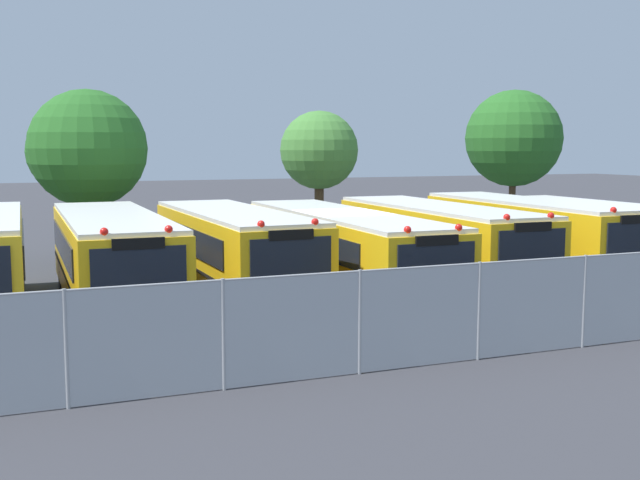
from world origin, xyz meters
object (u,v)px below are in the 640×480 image
(school_bus_4, at_px, (437,240))
(tree_2, at_px, (318,149))
(tree_3, at_px, (513,137))
(school_bus_6, at_px, (607,233))
(school_bus_2, at_px, (233,250))
(school_bus_1, at_px, (112,257))
(tree_1, at_px, (83,149))
(school_bus_5, at_px, (529,235))
(school_bus_3, at_px, (342,247))

(school_bus_4, height_order, tree_2, tree_2)
(school_bus_4, xyz_separation_m, tree_3, (11.03, 11.40, 3.48))
(school_bus_4, bearing_deg, tree_2, -91.62)
(school_bus_4, xyz_separation_m, school_bus_6, (6.95, 0.06, -0.08))
(school_bus_2, height_order, tree_3, tree_3)
(tree_2, relative_size, tree_3, 0.83)
(school_bus_1, bearing_deg, tree_1, -90.48)
(school_bus_1, height_order, tree_2, tree_2)
(school_bus_4, xyz_separation_m, tree_2, (0.50, 11.54, 2.87))
(school_bus_2, distance_m, tree_1, 9.68)
(school_bus_6, relative_size, tree_3, 1.41)
(school_bus_2, height_order, tree_1, tree_1)
(tree_1, xyz_separation_m, tree_3, (21.10, 2.70, 0.60))
(school_bus_2, height_order, school_bus_6, school_bus_2)
(tree_1, bearing_deg, school_bus_2, -68.92)
(tree_2, distance_m, tree_3, 10.55)
(school_bus_4, relative_size, school_bus_5, 1.01)
(school_bus_3, relative_size, tree_2, 1.93)
(tree_1, distance_m, tree_3, 21.28)
(school_bus_3, distance_m, school_bus_4, 3.41)
(tree_1, height_order, tree_2, tree_1)
(school_bus_5, relative_size, tree_2, 1.68)
(school_bus_3, relative_size, school_bus_4, 1.14)
(school_bus_4, relative_size, tree_2, 1.69)
(school_bus_5, bearing_deg, school_bus_4, 1.02)
(school_bus_6, bearing_deg, tree_3, -110.39)
(school_bus_2, bearing_deg, school_bus_5, 178.27)
(school_bus_1, height_order, tree_1, tree_1)
(school_bus_5, distance_m, tree_1, 16.42)
(school_bus_4, height_order, school_bus_6, school_bus_4)
(school_bus_3, height_order, tree_3, tree_3)
(school_bus_2, distance_m, school_bus_4, 6.75)
(tree_3, bearing_deg, school_bus_3, -141.27)
(tree_3, bearing_deg, tree_2, 179.26)
(school_bus_4, bearing_deg, tree_1, -39.97)
(school_bus_5, xyz_separation_m, school_bus_6, (3.41, 0.08, -0.11))
(school_bus_6, distance_m, tree_1, 19.32)
(school_bus_1, xyz_separation_m, school_bus_6, (17.17, 0.24, -0.10))
(school_bus_5, distance_m, school_bus_6, 3.41)
(school_bus_3, height_order, school_bus_5, school_bus_5)
(school_bus_1, xyz_separation_m, school_bus_5, (13.76, 0.17, 0.01))
(school_bus_1, distance_m, tree_1, 9.34)
(school_bus_6, bearing_deg, school_bus_2, -0.70)
(tree_1, distance_m, tree_2, 10.95)
(school_bus_1, xyz_separation_m, tree_2, (10.72, 11.72, 2.84))
(tree_3, bearing_deg, tree_1, -172.72)
(school_bus_5, relative_size, tree_3, 1.40)
(school_bus_1, distance_m, school_bus_5, 13.76)
(tree_3, bearing_deg, school_bus_2, -147.50)
(school_bus_2, xyz_separation_m, tree_3, (17.77, 11.33, 3.47))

